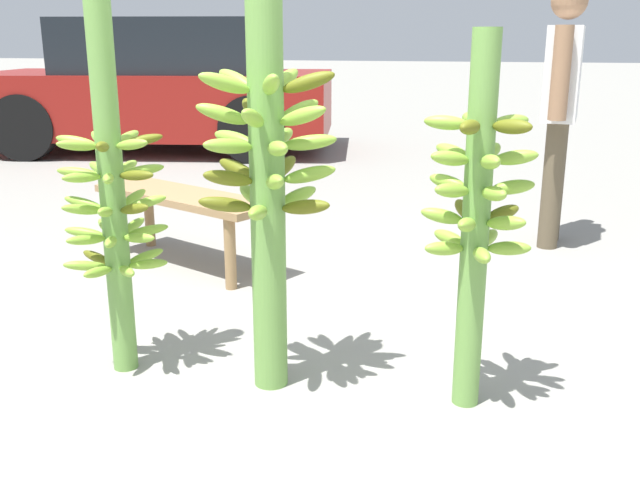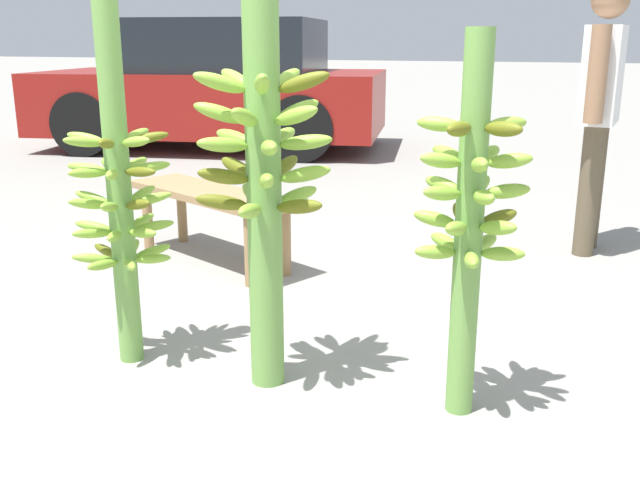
% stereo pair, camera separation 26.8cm
% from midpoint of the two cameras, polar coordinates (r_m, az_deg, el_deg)
% --- Properties ---
extents(ground_plane, '(80.00, 80.00, 0.00)m').
position_cam_midpoint_polar(ground_plane, '(2.50, -3.61, -14.17)').
color(ground_plane, gray).
extents(banana_stalk_left, '(0.40, 0.40, 1.44)m').
position_cam_midpoint_polar(banana_stalk_left, '(2.77, -13.15, 3.90)').
color(banana_stalk_left, '#6B9E47').
rests_on(banana_stalk_left, ground_plane).
extents(banana_stalk_center, '(0.48, 0.49, 1.45)m').
position_cam_midpoint_polar(banana_stalk_center, '(2.49, -1.47, 5.11)').
color(banana_stalk_center, '#6B9E47').
rests_on(banana_stalk_center, ground_plane).
extents(banana_stalk_right, '(0.38, 0.37, 1.29)m').
position_cam_midpoint_polar(banana_stalk_right, '(2.38, 15.07, 1.92)').
color(banana_stalk_right, '#6B9E47').
rests_on(banana_stalk_right, ground_plane).
extents(vendor_person, '(0.24, 0.65, 1.57)m').
position_cam_midpoint_polar(vendor_person, '(4.54, 23.14, 10.47)').
color(vendor_person, brown).
rests_on(vendor_person, ground_plane).
extents(market_bench, '(1.22, 0.80, 0.42)m').
position_cam_midpoint_polar(market_bench, '(4.09, -6.85, 2.95)').
color(market_bench, '#99754C').
rests_on(market_bench, ground_plane).
extents(parked_car, '(4.19, 2.57, 1.46)m').
position_cam_midpoint_polar(parked_car, '(8.55, -7.42, 12.05)').
color(parked_car, maroon).
rests_on(parked_car, ground_plane).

